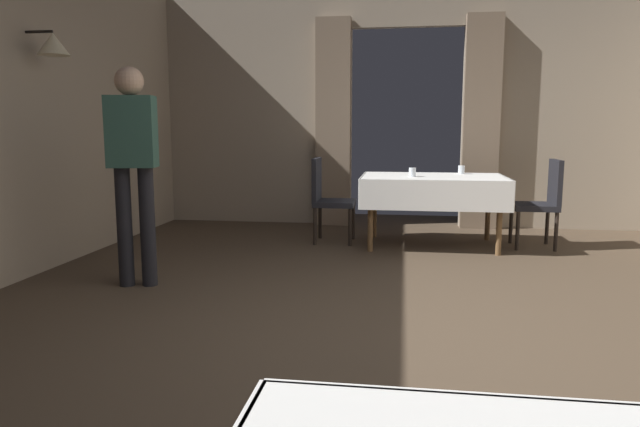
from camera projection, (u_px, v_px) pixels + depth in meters
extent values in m
plane|color=#4C3D2D|center=(402.00, 340.00, 3.44)|extent=(10.08, 10.08, 0.00)
cylinder|color=black|center=(39.00, 32.00, 4.75)|extent=(0.24, 0.02, 0.02)
cone|color=beige|center=(53.00, 44.00, 4.74)|extent=(0.26, 0.26, 0.18)
cube|color=gray|center=(257.00, 109.00, 7.61)|extent=(2.50, 0.12, 3.00)
cube|color=gray|center=(567.00, 108.00, 7.05)|extent=(2.50, 0.12, 3.00)
cube|color=gray|center=(408.00, 6.00, 7.15)|extent=(1.40, 0.12, 0.50)
cube|color=#7F6B56|center=(333.00, 124.00, 7.35)|extent=(0.44, 0.14, 2.62)
cube|color=#7F6B56|center=(481.00, 123.00, 7.09)|extent=(0.44, 0.14, 2.62)
cylinder|color=brown|center=(370.00, 217.00, 5.86)|extent=(0.06, 0.06, 0.71)
cylinder|color=brown|center=(499.00, 220.00, 5.68)|extent=(0.06, 0.06, 0.71)
cylinder|color=brown|center=(374.00, 207.00, 6.64)|extent=(0.06, 0.06, 0.71)
cylinder|color=brown|center=(488.00, 209.00, 6.45)|extent=(0.06, 0.06, 0.71)
cube|color=brown|center=(433.00, 178.00, 6.10)|extent=(1.43, 0.95, 0.03)
cube|color=white|center=(433.00, 176.00, 6.10)|extent=(1.49, 1.01, 0.01)
cube|color=white|center=(435.00, 196.00, 5.62)|extent=(1.49, 0.02, 0.30)
cube|color=white|center=(431.00, 186.00, 6.62)|extent=(1.49, 0.02, 0.30)
cube|color=white|center=(363.00, 189.00, 6.23)|extent=(0.02, 1.01, 0.30)
cube|color=white|center=(505.00, 191.00, 6.01)|extent=(0.02, 1.01, 0.30)
cylinder|color=black|center=(518.00, 230.00, 5.93)|extent=(0.04, 0.04, 0.42)
cylinder|color=black|center=(511.00, 224.00, 6.31)|extent=(0.04, 0.04, 0.42)
cylinder|color=black|center=(556.00, 231.00, 5.88)|extent=(0.04, 0.04, 0.42)
cylinder|color=black|center=(547.00, 225.00, 6.25)|extent=(0.04, 0.04, 0.42)
cube|color=black|center=(534.00, 206.00, 6.06)|extent=(0.44, 0.44, 0.06)
cube|color=black|center=(555.00, 183.00, 5.99)|extent=(0.05, 0.42, 0.48)
cylinder|color=black|center=(353.00, 221.00, 6.53)|extent=(0.04, 0.04, 0.42)
cylinder|color=black|center=(350.00, 227.00, 6.15)|extent=(0.04, 0.04, 0.42)
cylinder|color=black|center=(320.00, 220.00, 6.58)|extent=(0.04, 0.04, 0.42)
cylinder|color=black|center=(315.00, 226.00, 6.21)|extent=(0.04, 0.04, 0.42)
cube|color=black|center=(335.00, 203.00, 6.33)|extent=(0.44, 0.44, 0.06)
cube|color=black|center=(317.00, 180.00, 6.33)|extent=(0.05, 0.42, 0.48)
cylinder|color=silver|center=(461.00, 170.00, 6.36)|extent=(0.07, 0.07, 0.09)
cylinder|color=silver|center=(412.00, 172.00, 6.02)|extent=(0.07, 0.07, 0.09)
cylinder|color=black|center=(148.00, 227.00, 4.57)|extent=(0.12, 0.12, 0.95)
cylinder|color=black|center=(125.00, 227.00, 4.56)|extent=(0.12, 0.12, 0.95)
cube|color=#33594C|center=(132.00, 132.00, 4.45)|extent=(0.40, 0.29, 0.55)
sphere|color=tan|center=(129.00, 81.00, 4.40)|extent=(0.22, 0.22, 0.22)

